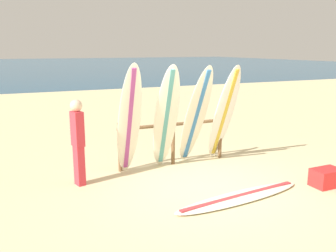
{
  "coord_description": "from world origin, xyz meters",
  "views": [
    {
      "loc": [
        -3.44,
        -5.95,
        2.74
      ],
      "look_at": [
        0.0,
        1.88,
        0.88
      ],
      "focal_mm": 38.29,
      "sensor_mm": 36.0,
      "label": 1
    }
  ],
  "objects": [
    {
      "name": "surfboard_leaning_left",
      "position": [
        -0.38,
        1.13,
        1.22
      ],
      "size": [
        0.67,
        1.19,
        2.45
      ],
      "color": "white",
      "rests_on": "ground"
    },
    {
      "name": "surfboard_leaning_far_left",
      "position": [
        -1.21,
        1.15,
        1.24
      ],
      "size": [
        0.51,
        0.93,
        2.48
      ],
      "color": "white",
      "rests_on": "ground"
    },
    {
      "name": "surfboard_rack",
      "position": [
        0.0,
        1.58,
        0.72
      ],
      "size": [
        2.73,
        0.09,
        1.13
      ],
      "color": "brown",
      "rests_on": "ground"
    },
    {
      "name": "surfboard_leaning_center_left",
      "position": [
        0.42,
        1.24,
        1.2
      ],
      "size": [
        0.65,
        1.16,
        2.4
      ],
      "color": "silver",
      "rests_on": "ground"
    },
    {
      "name": "ground_plane",
      "position": [
        0.0,
        0.0,
        0.0
      ],
      "size": [
        120.0,
        120.0,
        0.0
      ],
      "primitive_type": "plane",
      "color": "beige"
    },
    {
      "name": "surfboard_lying_on_sand",
      "position": [
        0.29,
        -0.8,
        0.04
      ],
      "size": [
        2.89,
        0.85,
        0.08
      ],
      "color": "silver",
      "rests_on": "ground"
    },
    {
      "name": "ocean_water",
      "position": [
        0.0,
        58.0,
        0.0
      ],
      "size": [
        120.0,
        80.0,
        0.01
      ],
      "primitive_type": "cube",
      "color": "navy",
      "rests_on": "ground"
    },
    {
      "name": "surfboard_leaning_center",
      "position": [
        1.22,
        1.29,
        1.2
      ],
      "size": [
        0.62,
        1.02,
        2.39
      ],
      "color": "white",
      "rests_on": "ground"
    },
    {
      "name": "beachgoer_standing",
      "position": [
        -2.3,
        1.11,
        0.97
      ],
      "size": [
        0.25,
        0.32,
        1.76
      ],
      "color": "#D8333F",
      "rests_on": "ground"
    },
    {
      "name": "cooler_box",
      "position": [
        2.25,
        -0.97,
        0.18
      ],
      "size": [
        0.6,
        0.41,
        0.36
      ],
      "primitive_type": "cube",
      "rotation": [
        0.0,
        0.0,
        0.01
      ],
      "color": "red",
      "rests_on": "ground"
    }
  ]
}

